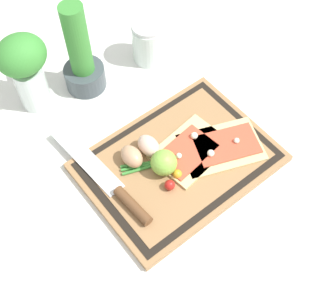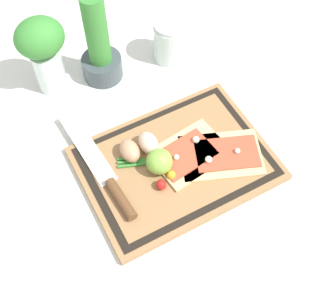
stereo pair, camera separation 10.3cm
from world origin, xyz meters
name	(u,v)px [view 1 (the left image)]	position (x,y,z in m)	size (l,w,h in m)	color
ground_plane	(179,164)	(0.00, 0.00, 0.00)	(6.00, 6.00, 0.00)	silver
cutting_board	(179,162)	(0.00, 0.00, 0.01)	(0.41, 0.30, 0.02)	#997047
pizza_slice_near	(222,147)	(0.10, -0.04, 0.02)	(0.21, 0.18, 0.02)	#DBBC7F
pizza_slice_far	(190,150)	(0.03, 0.00, 0.02)	(0.17, 0.14, 0.02)	#DBBC7F
knife	(116,188)	(-0.15, 0.02, 0.03)	(0.05, 0.32, 0.02)	silver
egg_brown	(132,156)	(-0.08, 0.06, 0.04)	(0.04, 0.06, 0.04)	tan
egg_pink	(149,146)	(-0.04, 0.06, 0.04)	(0.04, 0.06, 0.04)	beige
lime	(164,163)	(-0.04, 0.00, 0.05)	(0.06, 0.06, 0.06)	#7FB742
cherry_tomato_red	(170,185)	(-0.06, -0.04, 0.03)	(0.02, 0.02, 0.02)	red
cherry_tomato_yellow	(177,174)	(-0.03, -0.03, 0.03)	(0.02, 0.02, 0.02)	gold
scallion_bunch	(177,158)	(0.00, 0.00, 0.02)	(0.24, 0.13, 0.01)	#388433
herb_pot	(82,60)	(-0.03, 0.33, 0.09)	(0.10, 0.10, 0.24)	#3D474C
sauce_jar	(149,44)	(0.15, 0.30, 0.05)	(0.08, 0.08, 0.11)	silver
herb_glass	(25,67)	(-0.16, 0.35, 0.12)	(0.11, 0.10, 0.21)	silver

